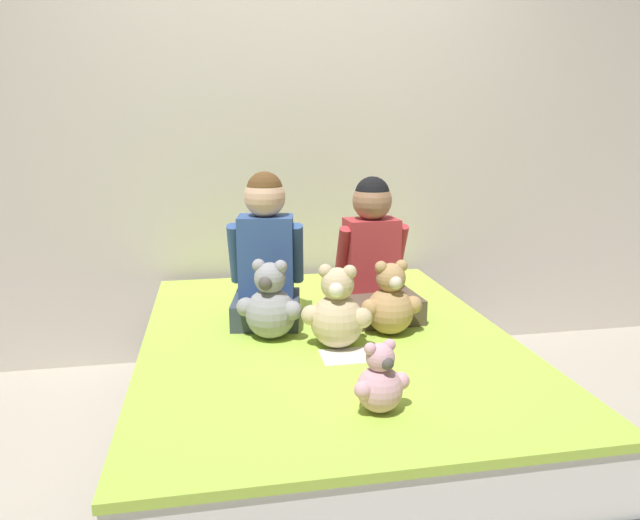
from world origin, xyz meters
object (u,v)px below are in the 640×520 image
object	(u,v)px
teddy_bear_held_by_left_child	(270,305)
teddy_bear_held_by_right_child	(390,303)
bed	(327,390)
child_on_right	(373,260)
child_on_left	(266,254)
teddy_bear_at_foot_of_bed	(380,382)
sign_card	(349,356)
teddy_bear_between_children	(337,313)

from	to	relation	value
teddy_bear_held_by_left_child	teddy_bear_held_by_right_child	xyz separation A→B (m)	(0.49, -0.04, -0.01)
bed	child_on_right	distance (m)	0.61
teddy_bear_held_by_right_child	child_on_left	bearing A→B (deg)	147.82
bed	teddy_bear_at_foot_of_bed	world-z (taller)	teddy_bear_at_foot_of_bed
bed	teddy_bear_held_by_left_child	distance (m)	0.45
teddy_bear_at_foot_of_bed	sign_card	bearing A→B (deg)	73.32
bed	child_on_right	xyz separation A→B (m)	(0.26, 0.24, 0.50)
teddy_bear_held_by_right_child	teddy_bear_between_children	xyz separation A→B (m)	(-0.25, -0.10, 0.01)
bed	child_on_right	size ratio (longest dim) A/B	3.11
teddy_bear_held_by_right_child	teddy_bear_at_foot_of_bed	world-z (taller)	teddy_bear_held_by_right_child
teddy_bear_at_foot_of_bed	sign_card	world-z (taller)	teddy_bear_at_foot_of_bed
child_on_right	bed	bearing A→B (deg)	-140.07
child_on_left	child_on_right	world-z (taller)	child_on_left
child_on_left	child_on_right	distance (m)	0.48
child_on_left	sign_card	distance (m)	0.62
bed	teddy_bear_at_foot_of_bed	size ratio (longest dim) A/B	8.57
bed	teddy_bear_between_children	distance (m)	0.41
child_on_left	teddy_bear_at_foot_of_bed	distance (m)	0.95
sign_card	teddy_bear_at_foot_of_bed	bearing A→B (deg)	-90.52
bed	teddy_bear_between_children	size ratio (longest dim) A/B	5.85
bed	teddy_bear_held_by_left_child	xyz separation A→B (m)	(-0.23, 0.01, 0.39)
child_on_left	teddy_bear_at_foot_of_bed	world-z (taller)	child_on_left
teddy_bear_between_children	teddy_bear_at_foot_of_bed	world-z (taller)	teddy_bear_between_children
teddy_bear_held_by_right_child	teddy_bear_held_by_left_child	bearing A→B (deg)	171.91
teddy_bear_held_by_left_child	teddy_bear_between_children	size ratio (longest dim) A/B	0.99
child_on_right	teddy_bear_at_foot_of_bed	size ratio (longest dim) A/B	2.76
child_on_left	teddy_bear_held_by_left_child	world-z (taller)	child_on_left
bed	teddy_bear_between_children	xyz separation A→B (m)	(0.01, -0.13, 0.39)
teddy_bear_held_by_left_child	sign_card	bearing A→B (deg)	-18.93
child_on_right	teddy_bear_held_by_left_child	world-z (taller)	child_on_right
child_on_left	teddy_bear_between_children	xyz separation A→B (m)	(0.24, -0.37, -0.16)
teddy_bear_held_by_right_child	child_on_right	bearing A→B (deg)	87.49
teddy_bear_between_children	child_on_right	bearing A→B (deg)	76.43
child_on_left	teddy_bear_held_by_left_child	distance (m)	0.28
teddy_bear_at_foot_of_bed	sign_card	size ratio (longest dim) A/B	1.07
teddy_bear_between_children	teddy_bear_at_foot_of_bed	distance (m)	0.52
sign_card	teddy_bear_held_by_right_child	bearing A→B (deg)	42.72
teddy_bear_held_by_left_child	sign_card	distance (m)	0.39
child_on_left	teddy_bear_between_children	world-z (taller)	child_on_left
child_on_right	teddy_bear_at_foot_of_bed	xyz separation A→B (m)	(-0.22, -0.89, -0.15)
teddy_bear_held_by_right_child	bed	bearing A→B (deg)	170.42
child_on_left	teddy_bear_held_by_right_child	bearing A→B (deg)	-19.71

